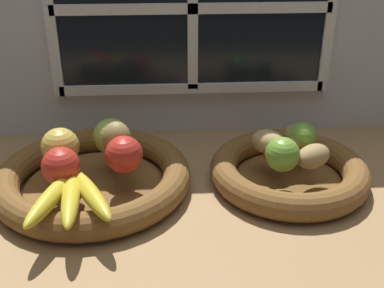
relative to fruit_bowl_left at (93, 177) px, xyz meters
The scene contains 16 objects.
ground_plane 22.20cm from the fruit_bowl_left, ahead, with size 140.00×90.00×3.00cm, color #9E774C.
back_wall 43.31cm from the fruit_bowl_left, 51.82° to the left, with size 140.00×4.60×55.00cm.
fruit_bowl_left is the anchor object (origin of this frame).
fruit_bowl_right 40.04cm from the fruit_bowl_left, ahead, with size 32.62×32.62×5.51cm.
apple_golden_left 8.99cm from the fruit_bowl_left, behind, with size 7.50×7.50×7.50cm, color gold.
apple_red_right 9.94cm from the fruit_bowl_left, 23.69° to the right, with size 7.28×7.28×7.28cm, color red.
apple_red_front 10.34cm from the fruit_bowl_left, 123.35° to the right, with size 7.12×7.12×7.12cm, color red.
apple_green_back 9.19cm from the fruit_bowl_left, 54.76° to the left, with size 7.43×7.43×7.43cm, color #99B74C.
pear_brown 9.06cm from the fruit_bowl_left, 33.20° to the left, with size 6.25×6.28×7.71cm, color olive.
banana_bunch_front 14.22cm from the fruit_bowl_left, 97.21° to the right, with size 15.91×19.65×3.10cm.
potato_oblong 36.61cm from the fruit_bowl_left, ahead, with size 7.57×5.66×4.89cm, color tan.
potato_back 42.87cm from the fruit_bowl_left, ahead, with size 6.78×4.72×5.02cm, color #A38451.
potato_small 44.03cm from the fruit_bowl_left, ahead, with size 7.76×4.93×4.75cm, color #A38451.
lime_near 37.97cm from the fruit_bowl_left, ahead, with size 6.78×6.78×6.78cm, color #6B9E33.
lime_far 43.98cm from the fruit_bowl_left, ahead, with size 5.98×5.98×5.98cm, color #6B9E33.
chili_pepper 41.51cm from the fruit_bowl_left, ahead, with size 2.29×2.29×13.21cm, color red.
Camera 1 is at (-6.75, -81.07, 51.46)cm, focal length 44.16 mm.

